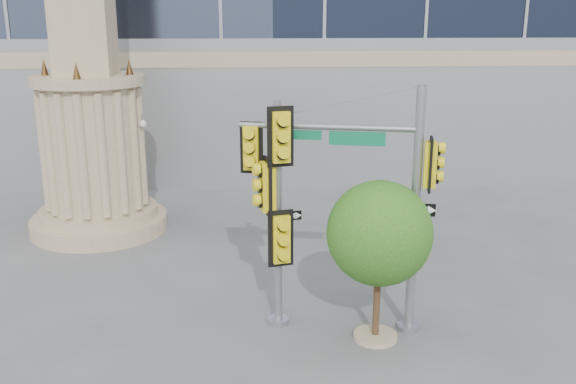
{
  "coord_description": "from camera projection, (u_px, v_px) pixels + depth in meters",
  "views": [
    {
      "loc": [
        -1.06,
        -11.56,
        7.01
      ],
      "look_at": [
        -0.19,
        2.0,
        3.18
      ],
      "focal_mm": 40.0,
      "sensor_mm": 36.0,
      "label": 1
    }
  ],
  "objects": [
    {
      "name": "secondary_signal_pole",
      "position": [
        277.0,
        200.0,
        14.02
      ],
      "size": [
        0.95,
        0.69,
        5.18
      ],
      "rotation": [
        0.0,
        0.0,
        0.22
      ],
      "color": "slate",
      "rests_on": "ground"
    },
    {
      "name": "main_signal_pole",
      "position": [
        370.0,
        182.0,
        13.89
      ],
      "size": [
        4.24,
        1.34,
        5.55
      ],
      "rotation": [
        0.0,
        0.0,
        -0.23
      ],
      "color": "slate",
      "rests_on": "ground"
    },
    {
      "name": "monument",
      "position": [
        86.0,
        61.0,
        19.84
      ],
      "size": [
        4.4,
        4.4,
        16.6
      ],
      "color": "tan",
      "rests_on": "ground"
    },
    {
      "name": "ground",
      "position": [
        303.0,
        368.0,
        13.07
      ],
      "size": [
        120.0,
        120.0,
        0.0
      ],
      "primitive_type": "plane",
      "color": "#545456",
      "rests_on": "ground"
    },
    {
      "name": "street_tree",
      "position": [
        381.0,
        237.0,
        13.64
      ],
      "size": [
        2.32,
        2.26,
        3.61
      ],
      "color": "tan",
      "rests_on": "ground"
    }
  ]
}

